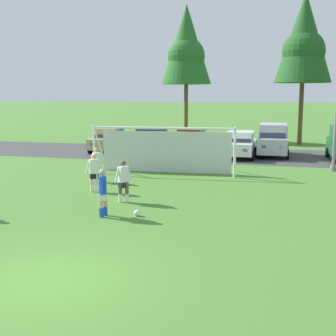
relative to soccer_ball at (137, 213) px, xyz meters
The scene contains 15 objects.
ground_plane 9.39m from the soccer_ball, 91.85° to the left, with size 400.00×400.00×0.00m, color #477A2D.
parking_lot_strip 16.53m from the soccer_ball, 91.05° to the left, with size 52.00×8.40×0.01m, color #3D3D3F.
soccer_ball is the anchor object (origin of this frame).
soccer_goal 8.74m from the soccer_ball, 97.90° to the left, with size 7.53×2.41×2.57m.
player_midfield_center 4.48m from the soccer_ball, 132.20° to the left, with size 0.69×0.43×1.64m.
player_defender_far 1.36m from the soccer_ball, 164.88° to the right, with size 0.38×0.73×1.64m.
player_winger_right 6.58m from the soccer_ball, 124.75° to the left, with size 0.62×0.54×1.64m.
player_trailing_back 2.24m from the soccer_ball, 122.05° to the left, with size 0.56×0.60×1.64m.
parked_car_slot_far_left 17.82m from the soccer_ball, 114.54° to the left, with size 2.22×4.29×1.72m.
parked_car_slot_left 17.11m from the soccer_ball, 104.45° to the left, with size 2.28×4.33×1.72m.
parked_car_slot_center_left 16.85m from the soccer_ball, 94.76° to the left, with size 2.08×4.22×1.72m.
parked_car_slot_center 15.60m from the soccer_ball, 82.10° to the left, with size 2.04×4.20×1.72m.
parked_car_slot_center_right 17.33m from the soccer_ball, 75.88° to the left, with size 2.15×4.61×2.16m.
tree_left_edge 28.22m from the soccer_ball, 98.20° to the left, with size 4.54×4.54×12.11m.
tree_mid_left 26.45m from the soccer_ball, 75.59° to the left, with size 4.55×4.55×12.13m.
Camera 1 is at (4.96, -8.66, 4.15)m, focal length 48.07 mm.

